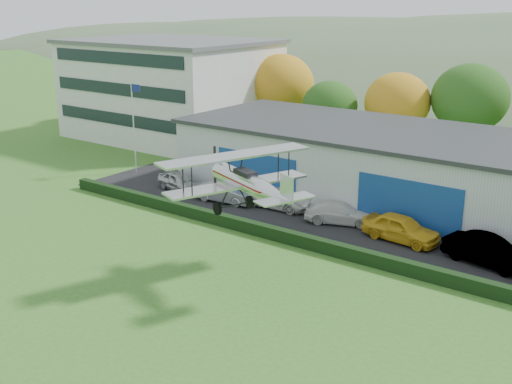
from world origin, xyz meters
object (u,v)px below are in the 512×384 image
Objects in this scene: car_0 at (180,181)px; car_3 at (340,213)px; car_1 at (225,192)px; hangar at (443,174)px; flagpole at (134,118)px; office_block at (171,88)px; car_4 at (401,228)px; car_5 at (488,251)px; car_2 at (280,198)px; biplane at (246,180)px.

car_0 is 13.82m from car_3.
car_1 is at bearing -78.60° from car_0.
car_0 is 0.93× the size of car_1.
flagpole is at bearing -166.49° from hangar.
office_block is 36.49m from car_4.
flagpole is 1.63× the size of car_4.
car_5 is at bearing -3.71° from flagpole.
car_3 is (28.57, -13.80, -4.47)m from office_block.
hangar reaches higher than car_3.
hangar is 8.03× the size of car_5.
office_block is (-33.00, 7.02, 2.56)m from hangar.
hangar is 8.53× the size of car_3.
car_5 is at bearing -89.81° from car_4.
car_4 is 5.51m from car_5.
car_1 is 0.97× the size of car_3.
car_0 is at bearing -14.64° from flagpole.
car_1 is at bearing -37.28° from office_block.
car_4 is at bearing -23.48° from office_block.
office_block is at bearing 72.46° from car_4.
flagpole is 25.45m from car_4.
car_1 is at bearing 101.30° from car_5.
office_block reaches higher than car_2.
car_5 is at bearing -118.45° from car_3.
hangar reaches higher than car_4.
car_4 is at bearing -88.23° from hangar.
car_1 is (-13.48, -7.84, -1.84)m from hangar.
flagpole is at bearing 65.95° from car_3.
flagpole is at bearing 92.67° from car_4.
office_block reaches higher than car_1.
flagpole is at bearing 73.17° from car_1.
car_3 is 11.44m from biplane.
hangar reaches higher than car_2.
car_0 reaches higher than car_3.
office_block reaches higher than car_5.
car_1 is 0.94× the size of car_4.
car_1 is 0.54× the size of biplane.
car_2 is 12.73m from biplane.
car_3 is at bearing 95.03° from car_5.
car_4 is 0.57× the size of biplane.
car_0 is at bearing -44.91° from office_block.
car_3 is (20.46, -0.80, -4.04)m from flagpole.
biplane is (0.02, -10.41, 4.74)m from car_3.
car_2 is 1.03× the size of car_3.
car_4 is at bearing -3.26° from flagpole.
car_0 is (14.79, -14.74, -4.43)m from office_block.
car_1 is 4.24m from car_2.
car_0 is (6.67, -1.74, -4.00)m from flagpole.
hangar is at bearing 97.14° from biplane.
biplane is at bearing -28.71° from flagpole.
car_2 is at bearing -79.34° from car_1.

